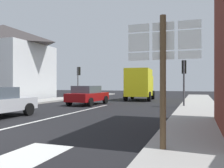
{
  "coord_description": "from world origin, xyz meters",
  "views": [
    {
      "loc": [
        6.57,
        -5.56,
        1.63
      ],
      "look_at": [
        0.72,
        11.17,
        1.61
      ],
      "focal_mm": 39.53,
      "sensor_mm": 36.0,
      "label": 1
    }
  ],
  "objects_px": {
    "route_sign_post": "(163,68)",
    "traffic_light_near_right": "(184,73)",
    "traffic_light_far_left": "(78,75)",
    "sedan_far": "(88,95)",
    "delivery_truck": "(140,83)"
  },
  "relations": [
    {
      "from": "sedan_far",
      "to": "traffic_light_far_left",
      "type": "height_order",
      "value": "traffic_light_far_left"
    },
    {
      "from": "traffic_light_far_left",
      "to": "traffic_light_near_right",
      "type": "height_order",
      "value": "traffic_light_far_left"
    },
    {
      "from": "sedan_far",
      "to": "route_sign_post",
      "type": "relative_size",
      "value": 1.33
    },
    {
      "from": "traffic_light_far_left",
      "to": "traffic_light_near_right",
      "type": "relative_size",
      "value": 1.07
    },
    {
      "from": "delivery_truck",
      "to": "route_sign_post",
      "type": "distance_m",
      "value": 18.61
    },
    {
      "from": "route_sign_post",
      "to": "traffic_light_far_left",
      "type": "xyz_separation_m",
      "value": [
        -11.49,
        18.3,
        0.55
      ]
    },
    {
      "from": "route_sign_post",
      "to": "traffic_light_near_right",
      "type": "xyz_separation_m",
      "value": [
        -0.14,
        11.69,
        0.38
      ]
    },
    {
      "from": "sedan_far",
      "to": "route_sign_post",
      "type": "height_order",
      "value": "route_sign_post"
    },
    {
      "from": "sedan_far",
      "to": "traffic_light_far_left",
      "type": "xyz_separation_m",
      "value": [
        -4.2,
        6.69,
        1.79
      ]
    },
    {
      "from": "sedan_far",
      "to": "delivery_truck",
      "type": "relative_size",
      "value": 0.83
    },
    {
      "from": "delivery_truck",
      "to": "traffic_light_near_right",
      "type": "distance_m",
      "value": 7.8
    },
    {
      "from": "sedan_far",
      "to": "route_sign_post",
      "type": "bearing_deg",
      "value": -57.87
    },
    {
      "from": "sedan_far",
      "to": "traffic_light_far_left",
      "type": "bearing_deg",
      "value": 122.14
    },
    {
      "from": "route_sign_post",
      "to": "traffic_light_far_left",
      "type": "bearing_deg",
      "value": 122.13
    },
    {
      "from": "sedan_far",
      "to": "traffic_light_near_right",
      "type": "xyz_separation_m",
      "value": [
        7.15,
        0.08,
        1.62
      ]
    }
  ]
}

